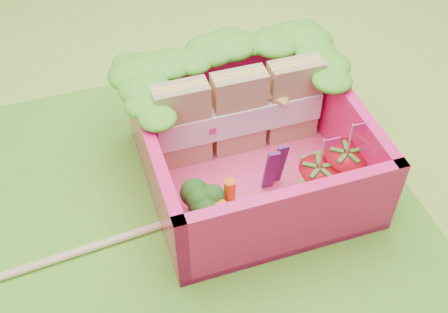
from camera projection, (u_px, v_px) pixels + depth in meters
ground at (200, 200)px, 3.56m from camera, size 14.00×14.00×0.00m
placemat at (200, 199)px, 3.55m from camera, size 2.60×2.60×0.03m
bento_floor at (250, 174)px, 3.64m from camera, size 1.30×1.30×0.05m
bento_box at (252, 147)px, 3.46m from camera, size 1.30×1.30×0.55m
lettuce_ruffle at (227, 58)px, 3.54m from camera, size 1.43×0.83×0.11m
sandwich_stack at (240, 113)px, 3.57m from camera, size 1.09×0.18×0.60m
broccoli at (198, 204)px, 3.21m from camera, size 0.34×0.34×0.24m
carrot_sticks at (226, 206)px, 3.26m from camera, size 0.16×0.18×0.27m
purple_wedges at (275, 167)px, 3.39m from camera, size 0.14×0.06×0.38m
strawberry_left at (317, 182)px, 3.39m from camera, size 0.25×0.25×0.49m
strawberry_right at (343, 169)px, 3.44m from camera, size 0.27×0.27×0.51m
snap_peas at (323, 180)px, 3.54m from camera, size 0.57×0.49×0.05m
chopsticks at (29, 268)px, 3.15m from camera, size 2.06×0.21×0.04m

